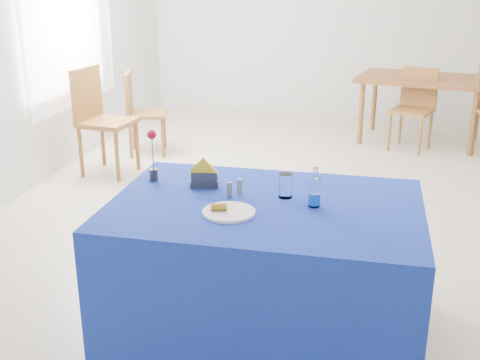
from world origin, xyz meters
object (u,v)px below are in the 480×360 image
plate (229,212)px  oak_table (423,84)px  chair_win_a (98,113)px  chair_win_b (139,107)px  chair_bg_left (415,103)px  blue_table (264,269)px  water_bottle (314,193)px

plate → oak_table: plate is taller
chair_win_a → oak_table: bearing=-52.9°
oak_table → chair_win_b: 3.18m
chair_bg_left → chair_win_b: bearing=-142.2°
blue_table → water_bottle: size_ratio=7.44×
blue_table → chair_win_b: 3.62m
chair_win_a → chair_win_b: (0.14, 0.68, -0.08)m
oak_table → chair_win_a: 3.60m
water_bottle → chair_win_a: bearing=134.2°
blue_table → chair_win_a: chair_win_a is taller
plate → chair_win_b: (-1.76, 3.24, -0.26)m
blue_table → chair_win_a: bearing=130.8°
chair_bg_left → chair_win_a: bearing=-131.7°
oak_table → chair_win_a: bearing=-149.5°
chair_bg_left → chair_win_b: (-2.88, -0.84, -0.01)m
oak_table → chair_win_a: size_ratio=1.50×
chair_win_b → blue_table: bearing=-164.6°
blue_table → chair_bg_left: size_ratio=1.79×
blue_table → oak_table: size_ratio=1.04×
oak_table → chair_win_b: chair_win_b is taller
plate → water_bottle: 0.45m
chair_bg_left → chair_win_b: 3.00m
water_bottle → blue_table: bearing=-176.3°
plate → oak_table: bearing=74.7°
plate → blue_table: plate is taller
plate → blue_table: 0.45m
oak_table → chair_bg_left: size_ratio=1.73×
oak_table → chair_win_a: chair_win_a is taller
water_bottle → chair_bg_left: size_ratio=0.24×
plate → blue_table: bearing=48.8°
blue_table → oak_table: (1.05, 4.21, 0.30)m
chair_bg_left → blue_table: bearing=-82.4°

